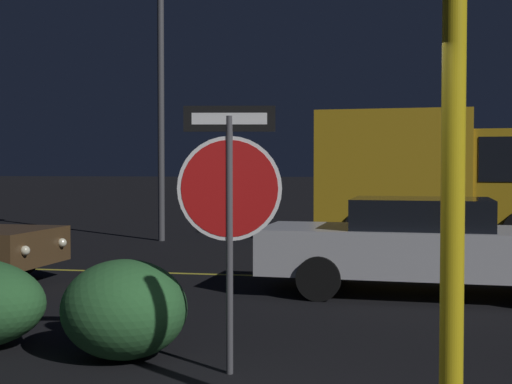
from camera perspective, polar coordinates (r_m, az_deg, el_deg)
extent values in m
cube|color=gold|center=(11.66, 5.96, -6.83)|extent=(37.36, 0.12, 0.01)
cylinder|color=#4C4C51|center=(6.14, -2.13, -4.30)|extent=(0.06, 0.06, 2.23)
cylinder|color=white|center=(6.11, -2.14, 0.27)|extent=(0.89, 0.16, 0.90)
cylinder|color=#B71414|center=(6.11, -2.14, 0.27)|extent=(0.83, 0.16, 0.84)
cube|color=black|center=(6.12, -2.14, 5.88)|extent=(0.78, 0.16, 0.22)
cube|color=white|center=(6.12, -2.14, 5.88)|extent=(0.64, 0.14, 0.10)
cylinder|color=yellow|center=(4.28, 15.45, -2.30)|extent=(0.14, 0.14, 2.94)
ellipsoid|color=#2D6633|center=(6.84, -10.49, -9.19)|extent=(1.18, 1.14, 0.93)
cylinder|color=black|center=(12.39, -18.39, -5.01)|extent=(0.61, 0.22, 0.60)
sphere|color=#F4EFCC|center=(11.64, -15.25, -3.93)|extent=(0.14, 0.14, 0.14)
sphere|color=#F4EFCC|center=(10.70, -17.99, -4.47)|extent=(0.14, 0.14, 0.14)
cube|color=silver|center=(10.30, 13.87, -4.60)|extent=(4.82, 1.93, 0.63)
cube|color=black|center=(10.25, 13.10, -1.67)|extent=(1.96, 1.56, 0.42)
cylinder|color=black|center=(11.24, 6.29, -5.63)|extent=(0.61, 0.23, 0.60)
cylinder|color=black|center=(9.63, 5.05, -6.90)|extent=(0.61, 0.23, 0.60)
cube|color=gold|center=(17.37, 10.97, 1.84)|extent=(3.63, 2.36, 2.71)
cylinder|color=black|center=(18.55, 19.73, -2.36)|extent=(0.85, 0.32, 0.84)
cylinder|color=black|center=(18.50, 9.16, -2.28)|extent=(0.85, 0.32, 0.84)
cylinder|color=black|center=(16.42, 8.58, -2.81)|extent=(0.85, 0.32, 0.84)
cylinder|color=#4C4C51|center=(17.50, -7.62, 6.77)|extent=(0.16, 0.16, 6.51)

